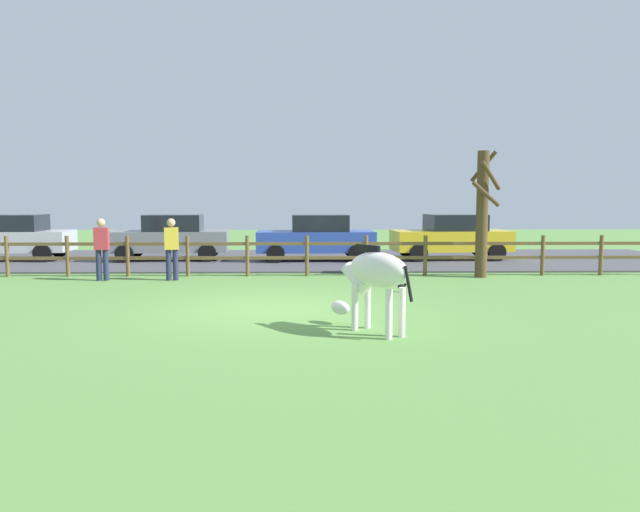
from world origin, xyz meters
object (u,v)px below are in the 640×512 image
at_px(bare_tree, 483,211).
at_px(parked_car_yellow, 452,236).
at_px(zebra, 374,276).
at_px(visitor_right_of_tree, 102,246).
at_px(crow_on_grass, 402,287).
at_px(visitor_left_of_tree, 172,246).
at_px(parked_car_grey, 171,237).
at_px(parked_car_blue, 317,237).
at_px(parked_car_silver, 11,237).

xyz_separation_m(bare_tree, parked_car_yellow, (0.26, 4.51, -0.97)).
relative_size(zebra, visitor_right_of_tree, 1.00).
xyz_separation_m(bare_tree, crow_on_grass, (-2.58, -2.54, -1.69)).
distance_m(parked_car_yellow, visitor_left_of_tree, 9.94).
bearing_deg(zebra, parked_car_yellow, 70.65).
bearing_deg(parked_car_grey, zebra, -62.55).
relative_size(parked_car_blue, visitor_left_of_tree, 2.46).
distance_m(parked_car_silver, parked_car_grey, 5.48).
bearing_deg(parked_car_grey, parked_car_silver, 179.77).
relative_size(parked_car_blue, visitor_right_of_tree, 2.46).
relative_size(parked_car_yellow, parked_car_silver, 1.00).
xyz_separation_m(parked_car_yellow, visitor_left_of_tree, (-8.62, -4.96, 0.06)).
relative_size(parked_car_yellow, parked_car_grey, 1.00).
distance_m(bare_tree, visitor_right_of_tree, 10.24).
bearing_deg(zebra, parked_car_silver, 135.19).
relative_size(parked_car_silver, visitor_left_of_tree, 2.51).
bearing_deg(parked_car_silver, zebra, -44.81).
height_order(bare_tree, parked_car_silver, bare_tree).
bearing_deg(visitor_right_of_tree, parked_car_grey, 82.17).
bearing_deg(parked_car_blue, parked_car_grey, 177.52).
height_order(parked_car_silver, parked_car_blue, same).
height_order(zebra, parked_car_silver, parked_car_silver).
bearing_deg(zebra, crow_on_grass, 75.18).
xyz_separation_m(zebra, parked_car_yellow, (3.95, 11.24, -0.08)).
relative_size(parked_car_silver, visitor_right_of_tree, 2.51).
bearing_deg(crow_on_grass, parked_car_silver, 150.46).
distance_m(zebra, parked_car_blue, 11.01).
bearing_deg(zebra, visitor_right_of_tree, 136.01).
bearing_deg(bare_tree, parked_car_grey, 154.86).
xyz_separation_m(zebra, visitor_right_of_tree, (-6.50, 6.27, -0.02)).
height_order(parked_car_silver, parked_car_grey, same).
xyz_separation_m(crow_on_grass, parked_car_yellow, (2.84, 7.05, 0.72)).
distance_m(crow_on_grass, visitor_right_of_tree, 7.92).
height_order(crow_on_grass, parked_car_grey, parked_car_grey).
relative_size(crow_on_grass, parked_car_yellow, 0.05).
distance_m(parked_car_grey, visitor_right_of_tree, 4.98).
relative_size(visitor_left_of_tree, visitor_right_of_tree, 1.00).
distance_m(zebra, crow_on_grass, 4.41).
xyz_separation_m(parked_car_grey, visitor_right_of_tree, (-0.68, -4.93, 0.06)).
relative_size(zebra, parked_car_yellow, 0.40).
xyz_separation_m(parked_car_grey, visitor_left_of_tree, (1.15, -4.91, 0.06)).
height_order(bare_tree, parked_car_yellow, bare_tree).
bearing_deg(parked_car_yellow, zebra, -109.35).
height_order(visitor_left_of_tree, visitor_right_of_tree, same).
xyz_separation_m(parked_car_yellow, parked_car_grey, (-9.77, -0.04, 0.00)).
height_order(bare_tree, crow_on_grass, bare_tree).
xyz_separation_m(parked_car_silver, parked_car_grey, (5.48, -0.02, 0.00)).
distance_m(parked_car_grey, visitor_left_of_tree, 5.04).
height_order(zebra, parked_car_blue, parked_car_blue).
bearing_deg(zebra, bare_tree, 61.27).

